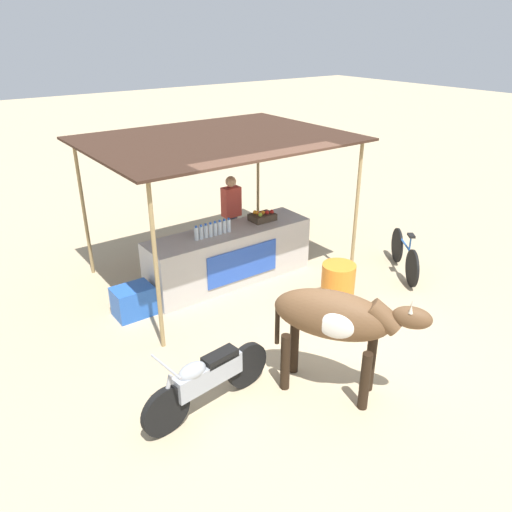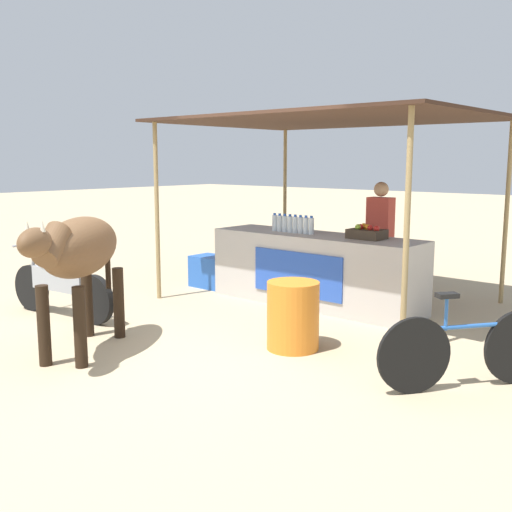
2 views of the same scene
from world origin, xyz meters
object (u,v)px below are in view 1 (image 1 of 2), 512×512
at_px(cooler_box, 133,301).
at_px(motorcycle_parked, 207,379).
at_px(vendor_behind_counter, 232,217).
at_px(bicycle_leaning, 404,255).
at_px(cow, 336,319).
at_px(stall_counter, 230,256).
at_px(water_barrel, 338,285).
at_px(fruit_crate, 262,216).

height_order(cooler_box, motorcycle_parked, motorcycle_parked).
bearing_deg(cooler_box, vendor_behind_counter, 19.37).
bearing_deg(bicycle_leaning, cow, -154.41).
xyz_separation_m(stall_counter, bicycle_leaning, (2.74, -1.63, -0.13)).
height_order(cooler_box, water_barrel, water_barrel).
bearing_deg(bicycle_leaning, motorcycle_parked, -168.41).
bearing_deg(vendor_behind_counter, water_barrel, -80.72).
height_order(stall_counter, vendor_behind_counter, vendor_behind_counter).
height_order(cooler_box, cow, cow).
height_order(vendor_behind_counter, motorcycle_parked, vendor_behind_counter).
xyz_separation_m(vendor_behind_counter, water_barrel, (0.41, -2.48, -0.49)).
distance_m(stall_counter, water_barrel, 1.98).
bearing_deg(stall_counter, cooler_box, -177.03).
distance_m(vendor_behind_counter, cooler_box, 2.63).
distance_m(stall_counter, motorcycle_parked, 3.30).
bearing_deg(motorcycle_parked, water_barrel, 16.36).
bearing_deg(fruit_crate, water_barrel, -83.52).
distance_m(vendor_behind_counter, cow, 4.15).
xyz_separation_m(motorcycle_parked, bicycle_leaning, (4.76, 0.98, -0.08)).
distance_m(cooler_box, bicycle_leaning, 4.86).
bearing_deg(stall_counter, vendor_behind_counter, 54.11).
xyz_separation_m(stall_counter, cooler_box, (-1.87, -0.10, -0.24)).
relative_size(vendor_behind_counter, motorcycle_parked, 0.92).
distance_m(vendor_behind_counter, water_barrel, 2.56).
xyz_separation_m(stall_counter, fruit_crate, (0.75, 0.05, 0.55)).
height_order(fruit_crate, bicycle_leaning, fruit_crate).
height_order(vendor_behind_counter, cooler_box, vendor_behind_counter).
bearing_deg(cooler_box, water_barrel, -30.04).
bearing_deg(bicycle_leaning, water_barrel, -176.69).
height_order(fruit_crate, vendor_behind_counter, vendor_behind_counter).
bearing_deg(cooler_box, cow, -68.03).
relative_size(fruit_crate, bicycle_leaning, 0.32).
bearing_deg(cow, motorcycle_parked, 156.13).
height_order(fruit_crate, cooler_box, fruit_crate).
bearing_deg(cooler_box, bicycle_leaning, -18.36).
relative_size(water_barrel, motorcycle_parked, 0.40).
bearing_deg(cow, cooler_box, 111.97).
bearing_deg(vendor_behind_counter, fruit_crate, -73.84).
xyz_separation_m(vendor_behind_counter, cooler_box, (-2.42, -0.85, -0.61)).
relative_size(vendor_behind_counter, cooler_box, 2.75).
bearing_deg(water_barrel, cooler_box, 149.96).
bearing_deg(motorcycle_parked, cooler_box, 86.55).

